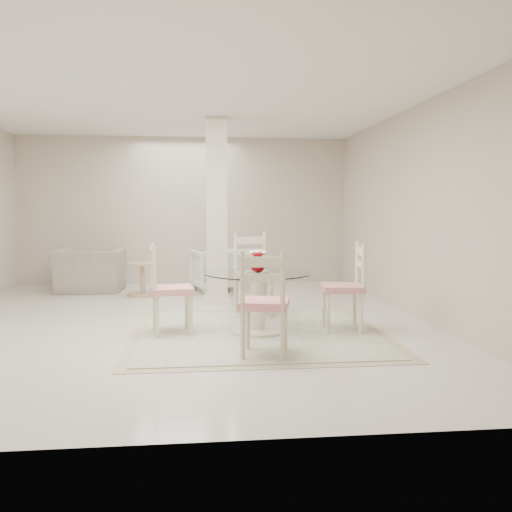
{
  "coord_description": "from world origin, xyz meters",
  "views": [
    {
      "loc": [
        0.23,
        -6.63,
        1.39
      ],
      "look_at": [
        0.89,
        -0.5,
        0.85
      ],
      "focal_mm": 38.0,
      "sensor_mm": 36.0,
      "label": 1
    }
  ],
  "objects": [
    {
      "name": "dining_chair_north",
      "position": [
        0.92,
        0.33,
        0.63
      ],
      "size": [
        0.51,
        0.51,
        1.19
      ],
      "rotation": [
        0.0,
        0.0,
        0.08
      ],
      "color": "beige",
      "rests_on": "ground"
    },
    {
      "name": "side_table",
      "position": [
        -0.67,
        2.12,
        0.24
      ],
      "size": [
        0.51,
        0.51,
        0.53
      ],
      "color": "tan",
      "rests_on": "ground"
    },
    {
      "name": "column",
      "position": [
        0.5,
        1.3,
        1.35
      ],
      "size": [
        0.3,
        0.3,
        2.7
      ],
      "primitive_type": "cube",
      "color": "beige",
      "rests_on": "ground"
    },
    {
      "name": "room_shell",
      "position": [
        0.0,
        0.0,
        1.86
      ],
      "size": [
        6.02,
        7.02,
        2.71
      ],
      "color": "beige",
      "rests_on": "ground"
    },
    {
      "name": "dining_chair_west",
      "position": [
        -0.13,
        -0.67,
        0.58
      ],
      "size": [
        0.5,
        0.5,
        1.1
      ],
      "rotation": [
        0.0,
        0.0,
        1.71
      ],
      "color": "beige",
      "rests_on": "ground"
    },
    {
      "name": "armchair_white",
      "position": [
        0.53,
        2.59,
        0.35
      ],
      "size": [
        0.93,
        0.95,
        0.71
      ],
      "primitive_type": "imported",
      "rotation": [
        0.0,
        0.0,
        3.41
      ],
      "color": "white",
      "rests_on": "ground"
    },
    {
      "name": "recliner_taupe",
      "position": [
        -1.59,
        2.65,
        0.36
      ],
      "size": [
        1.13,
        0.99,
        0.72
      ],
      "primitive_type": "imported",
      "rotation": [
        0.0,
        0.0,
        3.11
      ],
      "color": "gray",
      "rests_on": "ground"
    },
    {
      "name": "area_rug",
      "position": [
        0.89,
        -0.7,
        0.01
      ],
      "size": [
        2.79,
        2.79,
        0.02
      ],
      "color": "tan",
      "rests_on": "ground"
    },
    {
      "name": "red_vase",
      "position": [
        0.89,
        -0.7,
        0.8
      ],
      "size": [
        0.19,
        0.17,
        0.25
      ],
      "color": "#A8050D",
      "rests_on": "dining_table"
    },
    {
      "name": "dining_chair_south",
      "position": [
        0.83,
        -1.72,
        0.59
      ],
      "size": [
        0.53,
        0.53,
        1.12
      ],
      "rotation": [
        0.0,
        0.0,
        2.92
      ],
      "color": "beige",
      "rests_on": "ground"
    },
    {
      "name": "dining_table",
      "position": [
        0.89,
        -0.7,
        0.35
      ],
      "size": [
        1.18,
        1.18,
        0.68
      ],
      "rotation": [
        0.0,
        0.0,
        -0.05
      ],
      "color": "#FBF0CE",
      "rests_on": "ground"
    },
    {
      "name": "dining_chair_east",
      "position": [
        1.91,
        -0.75,
        0.59
      ],
      "size": [
        0.49,
        0.49,
        1.12
      ],
      "rotation": [
        0.0,
        0.0,
        -1.67
      ],
      "color": "#EEE3C3",
      "rests_on": "ground"
    },
    {
      "name": "ground",
      "position": [
        0.0,
        0.0,
        0.0
      ],
      "size": [
        7.0,
        7.0,
        0.0
      ],
      "primitive_type": "plane",
      "color": "silver",
      "rests_on": "ground"
    }
  ]
}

